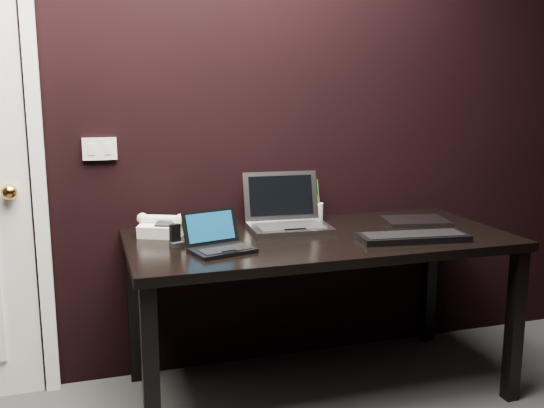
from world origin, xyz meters
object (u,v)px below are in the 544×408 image
object	(u,v)px
desk	(319,252)
ext_keyboard	(413,237)
mobile_phone	(176,238)
pen_cup	(316,211)
silver_laptop	(287,219)
closed_laptop	(415,221)
desk_phone	(162,227)
netbook	(219,243)

from	to	relation	value
desk	ext_keyboard	distance (m)	0.42
mobile_phone	pen_cup	distance (m)	0.80
silver_laptop	closed_laptop	distance (m)	0.64
desk_phone	closed_laptop	bearing A→B (deg)	-5.27
ext_keyboard	desk_phone	world-z (taller)	desk_phone
closed_laptop	pen_cup	xyz separation A→B (m)	(-0.44, 0.20, 0.04)
desk	desk_phone	world-z (taller)	desk_phone
desk	silver_laptop	world-z (taller)	silver_laptop
netbook	silver_laptop	world-z (taller)	silver_laptop
desk_phone	pen_cup	xyz separation A→B (m)	(0.77, 0.09, 0.01)
silver_laptop	ext_keyboard	world-z (taller)	silver_laptop
desk	ext_keyboard	bearing A→B (deg)	-29.72
desk	desk_phone	xyz separation A→B (m)	(-0.67, 0.21, 0.12)
desk_phone	ext_keyboard	bearing A→B (deg)	-21.96
silver_laptop	closed_laptop	bearing A→B (deg)	-6.61
desk_phone	silver_laptop	bearing A→B (deg)	-3.78
silver_laptop	mobile_phone	distance (m)	0.57
pen_cup	desk	bearing A→B (deg)	-108.53
desk	ext_keyboard	xyz separation A→B (m)	(0.36, -0.20, 0.09)
desk	closed_laptop	size ratio (longest dim) A/B	5.06
ext_keyboard	mobile_phone	distance (m)	1.02
netbook	desk_phone	xyz separation A→B (m)	(-0.18, 0.33, 0.01)
desk	ext_keyboard	world-z (taller)	ext_keyboard
desk_phone	pen_cup	world-z (taller)	pen_cup
closed_laptop	mobile_phone	distance (m)	1.19
closed_laptop	desk_phone	bearing A→B (deg)	174.73
ext_keyboard	pen_cup	world-z (taller)	pen_cup
desk	silver_laptop	size ratio (longest dim) A/B	4.41
silver_laptop	desk_phone	xyz separation A→B (m)	(-0.58, 0.04, -0.01)
desk_phone	mobile_phone	xyz separation A→B (m)	(0.03, -0.20, -0.01)
closed_laptop	desk_phone	size ratio (longest dim) A/B	1.41
closed_laptop	pen_cup	size ratio (longest dim) A/B	1.62
closed_laptop	ext_keyboard	bearing A→B (deg)	-122.12
closed_laptop	mobile_phone	world-z (taller)	mobile_phone
closed_laptop	desk_phone	world-z (taller)	desk_phone
ext_keyboard	mobile_phone	world-z (taller)	mobile_phone
netbook	closed_laptop	xyz separation A→B (m)	(1.03, 0.22, -0.02)
desk	netbook	size ratio (longest dim) A/B	5.90
pen_cup	desk_phone	bearing A→B (deg)	-173.33
netbook	desk_phone	size ratio (longest dim) A/B	1.21
netbook	pen_cup	xyz separation A→B (m)	(0.59, 0.42, 0.02)
desk	desk_phone	size ratio (longest dim) A/B	7.12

